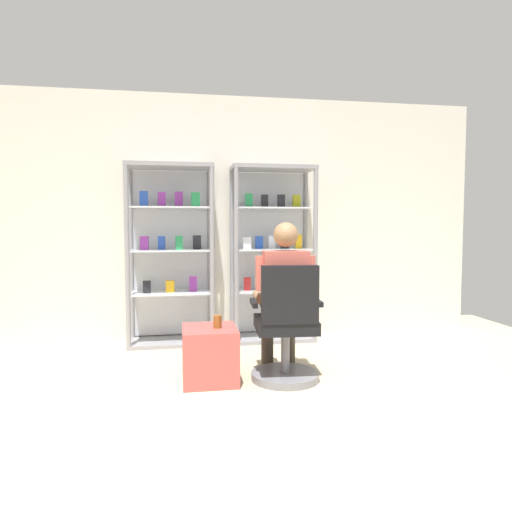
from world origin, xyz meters
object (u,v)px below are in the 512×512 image
(display_cabinet_right, at_px, (271,252))
(seated_shopkeeper, at_px, (283,292))
(display_cabinet_left, at_px, (171,253))
(office_chair, at_px, (286,334))
(tea_glass, at_px, (217,322))
(storage_crate, at_px, (210,354))

(display_cabinet_right, bearing_deg, seated_shopkeeper, -97.00)
(display_cabinet_left, distance_m, office_chair, 1.81)
(display_cabinet_right, bearing_deg, display_cabinet_left, 180.00)
(tea_glass, bearing_deg, display_cabinet_right, 61.93)
(storage_crate, xyz_separation_m, tea_glass, (0.06, -0.02, 0.27))
(office_chair, height_order, tea_glass, office_chair)
(display_cabinet_left, relative_size, display_cabinet_right, 1.00)
(display_cabinet_left, xyz_separation_m, display_cabinet_right, (1.10, -0.00, -0.00))
(display_cabinet_right, distance_m, office_chair, 1.56)
(display_cabinet_right, relative_size, storage_crate, 3.96)
(office_chair, height_order, storage_crate, office_chair)
(display_cabinet_right, relative_size, seated_shopkeeper, 1.47)
(tea_glass, bearing_deg, display_cabinet_left, 105.96)
(office_chair, relative_size, seated_shopkeeper, 0.74)
(display_cabinet_right, xyz_separation_m, office_chair, (-0.17, -1.44, -0.57))
(office_chair, bearing_deg, display_cabinet_left, 122.86)
(display_cabinet_left, relative_size, storage_crate, 3.96)
(display_cabinet_left, bearing_deg, office_chair, -57.14)
(seated_shopkeeper, bearing_deg, tea_glass, -173.51)
(seated_shopkeeper, distance_m, storage_crate, 0.79)
(office_chair, distance_m, seated_shopkeeper, 0.36)
(seated_shopkeeper, bearing_deg, display_cabinet_right, 83.00)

